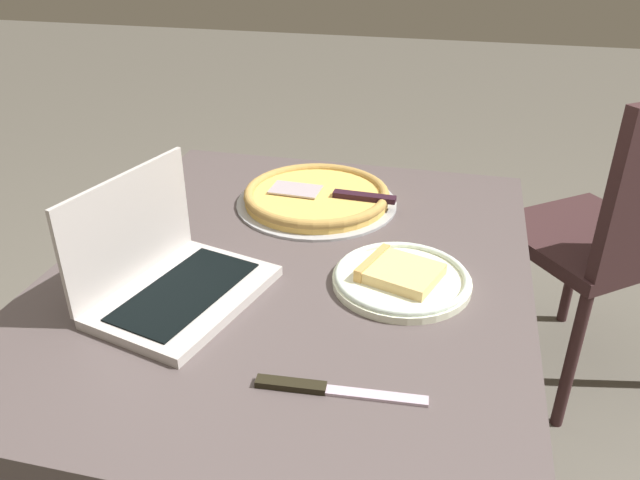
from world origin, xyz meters
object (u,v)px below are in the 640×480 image
object	(u,v)px
pizza_tray	(317,196)
pizza_plate	(401,277)
dining_table	(293,297)
table_knife	(323,389)
chair_near	(616,230)
laptop	(167,273)

from	to	relation	value
pizza_tray	pizza_plate	bearing A→B (deg)	37.80
dining_table	pizza_plate	world-z (taller)	pizza_plate
pizza_tray	table_knife	world-z (taller)	pizza_tray
pizza_tray	table_knife	distance (m)	0.61
pizza_plate	table_knife	distance (m)	0.31
pizza_plate	chair_near	world-z (taller)	chair_near
dining_table	pizza_plate	size ratio (longest dim) A/B	4.26
table_knife	chair_near	xyz separation A→B (m)	(-0.99, 0.59, -0.19)
laptop	table_knife	bearing A→B (deg)	61.01
pizza_plate	pizza_tray	distance (m)	0.36
dining_table	chair_near	size ratio (longest dim) A/B	1.13
dining_table	table_knife	distance (m)	0.35
table_knife	chair_near	bearing A→B (deg)	149.42
laptop	pizza_tray	world-z (taller)	laptop
table_knife	pizza_tray	bearing A→B (deg)	-165.65
pizza_tray	table_knife	xyz separation A→B (m)	(0.59, 0.15, -0.01)
dining_table	chair_near	distance (m)	0.99
laptop	pizza_tray	xyz separation A→B (m)	(-0.41, 0.16, -0.03)
laptop	table_knife	size ratio (longest dim) A/B	1.40
dining_table	chair_near	world-z (taller)	chair_near
dining_table	pizza_plate	distance (m)	0.22
pizza_tray	table_knife	bearing A→B (deg)	14.35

